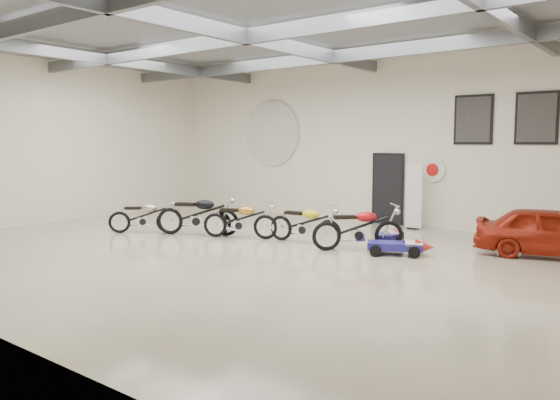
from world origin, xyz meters
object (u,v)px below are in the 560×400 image
Objects in this scene: motorcycle_black at (197,214)px; motorcycle_gold at (240,219)px; motorcycle_red at (358,227)px; go_kart at (401,243)px; motorcycle_yellow at (304,223)px; banner_stand at (414,197)px; motorcycle_silver at (143,216)px; vintage_car at (553,232)px.

motorcycle_black is 1.13× the size of motorcycle_gold.
go_kart is (1.03, 0.08, -0.28)m from motorcycle_red.
motorcycle_black is at bearing 147.92° from motorcycle_red.
motorcycle_yellow reaches higher than motorcycle_gold.
motorcycle_red is at bearing -3.85° from motorcycle_yellow.
motorcycle_gold is at bearing -170.17° from motorcycle_yellow.
go_kart is (1.31, -3.64, -0.68)m from banner_stand.
motorcycle_black reaches higher than motorcycle_silver.
motorcycle_gold is at bearing -12.02° from motorcycle_black.
vintage_car is (6.93, 2.39, 0.03)m from motorcycle_gold.
motorcycle_black is 1.52× the size of go_kart.
motorcycle_yellow is (1.73, 0.44, 0.00)m from motorcycle_gold.
motorcycle_yellow is 2.53m from go_kart.
motorcycle_black is at bearing -169.75° from motorcycle_yellow.
banner_stand is 1.02× the size of motorcycle_silver.
motorcycle_black reaches higher than motorcycle_yellow.
banner_stand reaches higher than motorcycle_silver.
go_kart is at bearing -30.41° from motorcycle_silver.
motorcycle_black is 1.13× the size of motorcycle_yellow.
motorcycle_yellow is 1.35× the size of go_kart.
motorcycle_silver is 4.64m from motorcycle_yellow.
motorcycle_yellow is at bearing -12.61° from motorcycle_black.
vintage_car reaches higher than motorcycle_red.
motorcycle_silver is at bearing 176.71° from motorcycle_gold.
motorcycle_red reaches higher than motorcycle_yellow.
motorcycle_silver is 0.94× the size of motorcycle_yellow.
vintage_car is at bearing -14.91° from motorcycle_red.
motorcycle_red reaches higher than motorcycle_silver.
banner_stand reaches higher than motorcycle_black.
motorcycle_silver is at bearing 175.94° from motorcycle_black.
banner_stand is 0.84× the size of motorcycle_black.
banner_stand is 0.90× the size of motorcycle_red.
banner_stand reaches higher than motorcycle_yellow.
motorcycle_gold is 3.25m from motorcycle_red.
motorcycle_black is (-4.16, -4.52, -0.36)m from banner_stand.
motorcycle_silver is at bearing -166.81° from motorcycle_yellow.
motorcycle_black reaches higher than motorcycle_gold.
motorcycle_red reaches higher than motorcycle_gold.
motorcycle_gold is 0.94× the size of motorcycle_red.
motorcycle_gold is (1.22, 0.34, -0.07)m from motorcycle_black.
go_kart is at bearing 110.68° from vintage_car.
banner_stand is 0.96× the size of motorcycle_gold.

